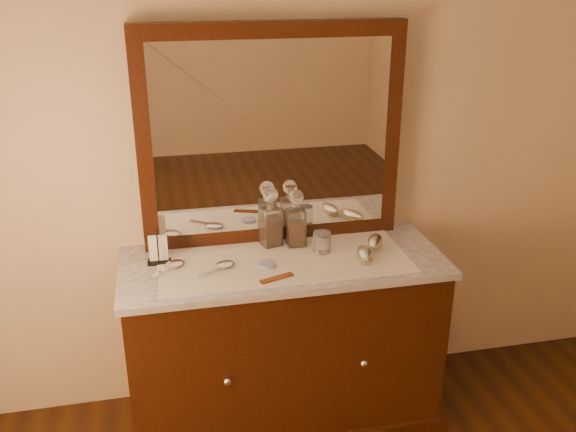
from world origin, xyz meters
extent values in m
plane|color=tan|center=(0.00, 2.25, 1.40)|extent=(4.50, 4.50, 0.00)
cube|color=black|center=(0.00, 1.96, 0.41)|extent=(1.40, 0.55, 0.82)
cube|color=black|center=(0.00, 1.96, 0.04)|extent=(1.46, 0.59, 0.08)
sphere|color=silver|center=(-0.30, 1.67, 0.45)|extent=(0.04, 0.04, 0.04)
sphere|color=silver|center=(0.30, 1.67, 0.45)|extent=(0.04, 0.04, 0.04)
cube|color=silver|center=(0.00, 1.96, 0.83)|extent=(1.44, 0.59, 0.03)
cube|color=black|center=(0.00, 2.20, 1.35)|extent=(1.20, 0.08, 1.00)
cube|color=white|center=(0.00, 2.17, 1.35)|extent=(1.06, 0.01, 0.86)
cube|color=beige|center=(0.00, 1.94, 0.85)|extent=(1.10, 0.45, 0.00)
cylinder|color=white|center=(-0.08, 1.90, 0.86)|extent=(0.10, 0.10, 0.01)
cube|color=brown|center=(-0.07, 1.78, 0.86)|extent=(0.15, 0.08, 0.01)
cube|color=black|center=(-0.54, 2.04, 0.85)|extent=(0.10, 0.06, 0.01)
cylinder|color=black|center=(-0.54, 2.01, 0.93)|extent=(0.01, 0.01, 0.15)
cylinder|color=black|center=(-0.54, 2.07, 0.93)|extent=(0.01, 0.01, 0.15)
cube|color=white|center=(-0.54, 2.04, 0.92)|extent=(0.08, 0.04, 0.12)
cube|color=#995116|center=(-0.02, 2.12, 0.92)|extent=(0.08, 0.08, 0.13)
cube|color=white|center=(-0.02, 2.12, 0.94)|extent=(0.10, 0.10, 0.18)
cylinder|color=white|center=(-0.02, 2.12, 1.05)|extent=(0.04, 0.04, 0.03)
sphere|color=white|center=(-0.02, 2.12, 1.10)|extent=(0.08, 0.08, 0.07)
cube|color=#995116|center=(0.09, 2.09, 0.92)|extent=(0.07, 0.07, 0.12)
cube|color=white|center=(0.09, 2.09, 0.94)|extent=(0.08, 0.08, 0.17)
cylinder|color=white|center=(0.09, 2.09, 1.04)|extent=(0.04, 0.04, 0.03)
sphere|color=white|center=(0.09, 2.09, 1.09)|extent=(0.07, 0.07, 0.07)
ellipsoid|color=tan|center=(0.35, 1.88, 0.87)|extent=(0.09, 0.16, 0.02)
ellipsoid|color=silver|center=(0.35, 1.88, 0.88)|extent=(0.09, 0.16, 0.02)
ellipsoid|color=tan|center=(0.44, 1.99, 0.87)|extent=(0.12, 0.17, 0.02)
ellipsoid|color=silver|center=(0.44, 1.99, 0.88)|extent=(0.12, 0.17, 0.02)
ellipsoid|color=silver|center=(-0.48, 1.99, 0.86)|extent=(0.12, 0.12, 0.02)
cube|color=silver|center=(-0.53, 1.92, 0.86)|extent=(0.10, 0.11, 0.01)
ellipsoid|color=silver|center=(-0.26, 1.94, 0.86)|extent=(0.12, 0.12, 0.02)
cube|color=silver|center=(-0.33, 1.89, 0.86)|extent=(0.11, 0.09, 0.01)
cylinder|color=white|center=(0.19, 1.99, 0.90)|extent=(0.08, 0.08, 0.09)
camera|label=1|loc=(-0.51, -0.49, 2.08)|focal=38.91mm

